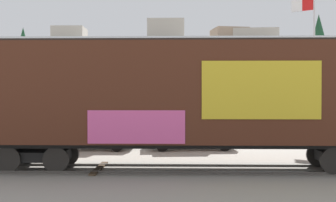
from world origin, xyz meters
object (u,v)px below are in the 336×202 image
object	(u,v)px
flagpole	(310,46)
parked_car_silver	(87,131)
parked_car_white	(190,132)
freight_car	(193,95)

from	to	relation	value
flagpole	parked_car_silver	distance (m)	14.65
flagpole	parked_car_white	distance (m)	10.35
parked_car_white	flagpole	bearing A→B (deg)	33.02
flagpole	freight_car	bearing A→B (deg)	-126.03
parked_car_silver	flagpole	bearing A→B (deg)	21.88
parked_car_silver	parked_car_white	world-z (taller)	parked_car_silver
freight_car	parked_car_silver	bearing A→B (deg)	133.01
freight_car	flagpole	distance (m)	13.48
flagpole	parked_car_white	xyz separation A→B (m)	(-7.62, -4.95, -4.95)
flagpole	parked_car_silver	world-z (taller)	flagpole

